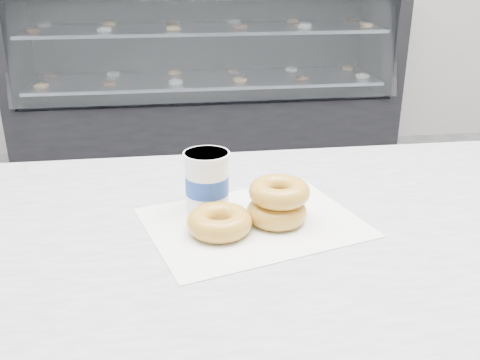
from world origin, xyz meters
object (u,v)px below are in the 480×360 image
at_px(donut_stack, 278,202).
at_px(coffee_cup, 207,181).
at_px(donut_single, 219,222).
at_px(display_case, 206,93).

height_order(donut_stack, coffee_cup, coffee_cup).
distance_m(donut_single, donut_stack, 0.10).
bearing_deg(display_case, donut_single, -93.98).
bearing_deg(coffee_cup, display_case, 64.51).
bearing_deg(donut_stack, coffee_cup, 150.41).
bearing_deg(coffee_cup, donut_stack, -50.72).
bearing_deg(coffee_cup, donut_single, -103.77).
xyz_separation_m(donut_single, donut_stack, (0.10, 0.03, 0.02)).
distance_m(display_case, coffee_cup, 2.68).
height_order(donut_single, donut_stack, donut_stack).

